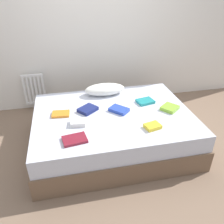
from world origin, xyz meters
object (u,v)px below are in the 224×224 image
bed (113,129)px  textbook_white (78,123)px  textbook_navy (88,109)px  textbook_orange (61,114)px  pillow (105,89)px  textbook_maroon (75,139)px  textbook_lime (170,108)px  textbook_blue (119,110)px  textbook_yellow (153,126)px  radiator (34,89)px  textbook_teal (145,101)px

bed → textbook_white: size_ratio=11.71×
textbook_navy → textbook_orange: 0.34m
pillow → textbook_orange: size_ratio=2.72×
textbook_maroon → textbook_lime: 1.31m
bed → textbook_blue: bearing=12.6°
bed → textbook_yellow: bearing=-49.2°
textbook_yellow → bed: bearing=117.1°
textbook_navy → textbook_white: (-0.15, -0.29, 0.00)m
pillow → radiator: bearing=148.2°
textbook_navy → bed: bearing=-58.2°
radiator → pillow: pillow is taller
radiator → textbook_blue: (1.14, -1.18, 0.14)m
textbook_yellow → textbook_lime: bearing=29.9°
radiator → textbook_teal: bearing=-33.7°
textbook_white → textbook_orange: bearing=134.4°
textbook_maroon → textbook_orange: same height
radiator → textbook_white: bearing=-66.2°
textbook_blue → textbook_yellow: (0.28, -0.44, 0.00)m
bed → pillow: 0.63m
textbook_navy → textbook_orange: bearing=146.2°
textbook_orange → textbook_yellow: 1.13m
textbook_orange → textbook_blue: bearing=0.9°
bed → textbook_white: bearing=-158.7°
textbook_navy → textbook_orange: (-0.34, -0.03, -0.01)m
textbook_white → textbook_teal: size_ratio=0.78×
radiator → textbook_maroon: radiator is taller
textbook_blue → textbook_yellow: size_ratio=1.33×
bed → textbook_yellow: (0.37, -0.43, 0.27)m
pillow → textbook_yellow: pillow is taller
textbook_orange → textbook_lime: size_ratio=1.07×
pillow → textbook_maroon: pillow is taller
bed → radiator: radiator is taller
textbook_white → textbook_maroon: bearing=-94.2°
radiator → textbook_orange: radiator is taller
bed → radiator: 1.61m
textbook_navy → textbook_teal: bearing=-33.9°
textbook_teal → textbook_yellow: 0.61m
textbook_lime → textbook_white: textbook_white is taller
pillow → textbook_white: 0.85m
textbook_navy → textbook_white: 0.32m
radiator → textbook_maroon: bearing=-72.0°
pillow → textbook_yellow: size_ratio=3.30×
textbook_lime → radiator: bearing=106.3°
textbook_white → textbook_yellow: textbook_white is taller
textbook_maroon → pillow: bearing=54.6°
radiator → textbook_lime: (1.79, -1.28, 0.14)m
textbook_lime → textbook_yellow: 0.51m
textbook_lime → textbook_yellow: bearing=-174.7°
radiator → textbook_navy: 1.33m
radiator → pillow: bearing=-31.8°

